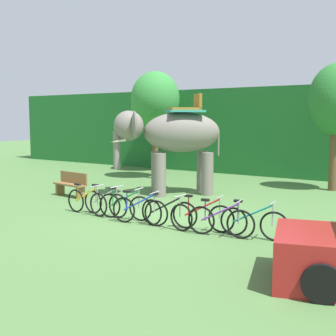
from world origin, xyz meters
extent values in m
plane|color=#4C753D|center=(0.00, 0.00, 0.00)|extent=(80.00, 80.00, 0.00)
cube|color=#1E6028|center=(0.00, 12.91, 2.20)|extent=(36.00, 6.00, 4.41)
cylinder|color=brown|center=(-6.64, 9.04, 0.99)|extent=(0.21, 0.21, 1.98)
ellipsoid|color=#338438|center=(-6.64, 9.04, 3.21)|extent=(2.54, 2.54, 2.73)
cylinder|color=brown|center=(-4.73, 6.46, 1.32)|extent=(0.26, 0.26, 2.64)
ellipsoid|color=#338438|center=(-4.73, 6.46, 3.79)|extent=(2.28, 2.28, 2.55)
cylinder|color=brown|center=(3.17, 7.51, 1.17)|extent=(0.34, 0.34, 2.33)
ellipsoid|color=#28702D|center=(3.17, 7.51, 3.60)|extent=(2.12, 2.12, 2.82)
ellipsoid|color=slate|center=(-1.44, 3.49, 2.35)|extent=(3.07, 3.01, 1.50)
cylinder|color=slate|center=(-1.83, 2.59, 0.80)|extent=(0.44, 0.44, 1.60)
cylinder|color=slate|center=(-2.36, 3.16, 0.80)|extent=(0.44, 0.44, 1.60)
cylinder|color=slate|center=(-0.52, 3.83, 0.80)|extent=(0.44, 0.44, 1.60)
cylinder|color=slate|center=(-1.05, 4.39, 0.80)|extent=(0.44, 0.44, 1.60)
ellipsoid|color=slate|center=(-2.90, 2.12, 2.60)|extent=(1.49, 1.48, 1.10)
ellipsoid|color=slate|center=(-2.36, 1.77, 2.65)|extent=(0.69, 0.72, 0.96)
ellipsoid|color=slate|center=(-3.21, 2.68, 2.65)|extent=(0.69, 0.72, 0.96)
cylinder|color=slate|center=(-3.23, 1.81, 1.70)|extent=(0.26, 0.26, 1.40)
cone|color=beige|center=(-3.04, 1.69, 2.05)|extent=(0.49, 0.47, 0.21)
cone|color=beige|center=(-3.34, 2.01, 2.05)|extent=(0.49, 0.47, 0.21)
cube|color=teal|center=(-1.37, 3.56, 3.13)|extent=(1.86, 1.86, 0.08)
cube|color=olive|center=(-1.37, 3.56, 3.22)|extent=(1.42, 1.41, 0.10)
cube|color=olive|center=(-1.00, 3.90, 3.50)|extent=(0.69, 0.72, 0.56)
cylinder|color=slate|center=(-0.41, 4.46, 1.90)|extent=(0.08, 0.08, 0.90)
torus|color=black|center=(-2.48, -1.03, 0.36)|extent=(0.71, 0.10, 0.71)
torus|color=black|center=(-1.48, -1.11, 0.36)|extent=(0.71, 0.10, 0.71)
cylinder|color=yellow|center=(-2.01, -1.07, 0.60)|extent=(0.97, 0.12, 0.54)
cylinder|color=yellow|center=(-2.38, -1.04, 0.61)|extent=(0.03, 0.03, 0.52)
cube|color=black|center=(-2.38, -1.04, 0.88)|extent=(0.21, 0.11, 0.06)
cylinder|color=#9E9EA3|center=(-1.53, -1.10, 0.64)|extent=(0.03, 0.03, 0.55)
cylinder|color=#9E9EA3|center=(-1.53, -1.10, 0.91)|extent=(0.07, 0.52, 0.03)
torus|color=black|center=(-1.91, -0.88, 0.36)|extent=(0.71, 0.07, 0.71)
torus|color=black|center=(-0.91, -0.92, 0.36)|extent=(0.71, 0.07, 0.71)
cylinder|color=silver|center=(-1.43, -0.90, 0.60)|extent=(0.97, 0.08, 0.54)
cylinder|color=silver|center=(-1.81, -0.89, 0.61)|extent=(0.03, 0.03, 0.52)
cube|color=black|center=(-1.81, -0.89, 0.88)|extent=(0.20, 0.11, 0.06)
cylinder|color=#9E9EA3|center=(-0.96, -0.91, 0.64)|extent=(0.03, 0.03, 0.55)
cylinder|color=#9E9EA3|center=(-0.96, -0.91, 0.91)|extent=(0.05, 0.52, 0.03)
torus|color=black|center=(-1.12, -1.02, 0.36)|extent=(0.71, 0.16, 0.71)
torus|color=black|center=(-0.14, -0.86, 0.36)|extent=(0.71, 0.16, 0.71)
cylinder|color=green|center=(-0.66, -0.95, 0.60)|extent=(0.97, 0.20, 0.54)
cylinder|color=green|center=(-1.03, -1.01, 0.61)|extent=(0.03, 0.03, 0.52)
cube|color=black|center=(-1.03, -1.01, 0.88)|extent=(0.21, 0.13, 0.06)
cylinder|color=#9E9EA3|center=(-0.19, -0.87, 0.64)|extent=(0.03, 0.03, 0.55)
cylinder|color=#9E9EA3|center=(-0.19, -0.87, 0.91)|extent=(0.11, 0.52, 0.03)
torus|color=black|center=(-0.41, -1.26, 0.36)|extent=(0.71, 0.15, 0.71)
torus|color=black|center=(0.58, -1.12, 0.36)|extent=(0.71, 0.15, 0.71)
cylinder|color=blue|center=(0.06, -1.19, 0.60)|extent=(0.97, 0.18, 0.54)
cylinder|color=blue|center=(-0.31, -1.25, 0.61)|extent=(0.03, 0.03, 0.52)
cube|color=black|center=(-0.31, -1.25, 0.88)|extent=(0.21, 0.13, 0.06)
cylinder|color=#9E9EA3|center=(0.53, -1.13, 0.64)|extent=(0.03, 0.03, 0.55)
cylinder|color=#9E9EA3|center=(0.53, -1.13, 0.91)|extent=(0.11, 0.52, 0.03)
torus|color=black|center=(0.41, -1.08, 0.36)|extent=(0.71, 0.12, 0.71)
torus|color=black|center=(1.40, -1.18, 0.36)|extent=(0.71, 0.12, 0.71)
cylinder|color=black|center=(0.88, -1.13, 0.60)|extent=(0.97, 0.14, 0.54)
cylinder|color=black|center=(0.51, -1.09, 0.61)|extent=(0.03, 0.03, 0.52)
cube|color=black|center=(0.51, -1.09, 0.88)|extent=(0.21, 0.12, 0.06)
cylinder|color=#9E9EA3|center=(1.35, -1.18, 0.64)|extent=(0.03, 0.03, 0.55)
cylinder|color=#9E9EA3|center=(1.35, -1.18, 0.91)|extent=(0.08, 0.52, 0.03)
torus|color=black|center=(1.34, -0.89, 0.36)|extent=(0.71, 0.13, 0.71)
torus|color=black|center=(2.33, -0.77, 0.36)|extent=(0.71, 0.13, 0.71)
cylinder|color=red|center=(1.81, -0.83, 0.60)|extent=(0.97, 0.16, 0.54)
cylinder|color=red|center=(1.44, -0.88, 0.61)|extent=(0.03, 0.03, 0.52)
cube|color=black|center=(1.44, -0.88, 0.88)|extent=(0.21, 0.12, 0.06)
cylinder|color=#9E9EA3|center=(2.28, -0.78, 0.64)|extent=(0.03, 0.03, 0.55)
cylinder|color=#9E9EA3|center=(2.28, -0.78, 0.91)|extent=(0.09, 0.52, 0.03)
torus|color=black|center=(1.97, -1.16, 0.36)|extent=(0.71, 0.16, 0.71)
torus|color=black|center=(2.96, -1.01, 0.36)|extent=(0.71, 0.16, 0.71)
cylinder|color=purple|center=(2.44, -1.09, 0.60)|extent=(0.97, 0.19, 0.54)
cylinder|color=purple|center=(2.07, -1.14, 0.61)|extent=(0.03, 0.03, 0.52)
cube|color=black|center=(2.07, -1.14, 0.88)|extent=(0.21, 0.13, 0.06)
cylinder|color=#9E9EA3|center=(2.91, -1.01, 0.64)|extent=(0.03, 0.03, 0.55)
cylinder|color=#9E9EA3|center=(2.91, -1.01, 0.91)|extent=(0.11, 0.52, 0.03)
torus|color=black|center=(2.70, -0.83, 0.36)|extent=(0.71, 0.10, 0.71)
torus|color=black|center=(3.70, -0.76, 0.36)|extent=(0.71, 0.10, 0.71)
cylinder|color=teal|center=(3.17, -0.80, 0.60)|extent=(0.97, 0.12, 0.54)
cylinder|color=teal|center=(2.80, -0.83, 0.61)|extent=(0.03, 0.03, 0.52)
cube|color=black|center=(2.80, -0.83, 0.88)|extent=(0.21, 0.11, 0.06)
cylinder|color=#9E9EA3|center=(3.65, -0.76, 0.64)|extent=(0.03, 0.03, 0.55)
cylinder|color=#9E9EA3|center=(3.65, -0.76, 0.91)|extent=(0.07, 0.52, 0.03)
cylinder|color=black|center=(5.49, -3.67, 0.32)|extent=(0.66, 0.36, 0.64)
cylinder|color=black|center=(4.98, -1.94, 0.32)|extent=(0.66, 0.36, 0.64)
cube|color=brown|center=(-4.61, 0.77, 0.45)|extent=(1.54, 0.57, 0.06)
cube|color=brown|center=(-4.59, 0.95, 0.69)|extent=(1.50, 0.23, 0.40)
cube|color=brown|center=(-4.01, 0.70, 0.23)|extent=(0.12, 0.37, 0.45)
cube|color=brown|center=(-5.20, 0.84, 0.23)|extent=(0.12, 0.37, 0.45)
camera|label=1|loc=(7.04, -10.40, 2.87)|focal=46.27mm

